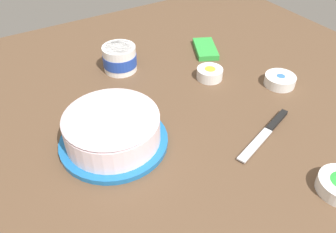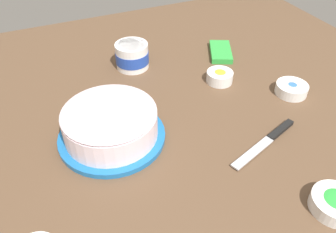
{
  "view_description": "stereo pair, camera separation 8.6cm",
  "coord_description": "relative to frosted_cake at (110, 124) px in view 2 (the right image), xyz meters",
  "views": [
    {
      "loc": [
        -0.56,
        0.42,
        0.59
      ],
      "look_at": [
        0.01,
        0.08,
        0.04
      ],
      "focal_mm": 36.17,
      "sensor_mm": 36.0,
      "label": 1
    },
    {
      "loc": [
        -0.6,
        0.35,
        0.59
      ],
      "look_at": [
        0.01,
        0.08,
        0.04
      ],
      "focal_mm": 36.17,
      "sensor_mm": 36.0,
      "label": 2
    }
  ],
  "objects": [
    {
      "name": "sprinkle_bowl_blue",
      "position": [
        -0.02,
        -0.54,
        -0.03
      ],
      "size": [
        0.09,
        0.09,
        0.03
      ],
      "color": "white",
      "rests_on": "ground_plane"
    },
    {
      "name": "spreading_knife",
      "position": [
        -0.17,
        -0.36,
        -0.04
      ],
      "size": [
        0.1,
        0.23,
        0.01
      ],
      "color": "silver",
      "rests_on": "ground_plane"
    },
    {
      "name": "frosting_tub",
      "position": [
        0.3,
        -0.16,
        -0.0
      ],
      "size": [
        0.11,
        0.11,
        0.08
      ],
      "color": "white",
      "rests_on": "ground_plane"
    },
    {
      "name": "candy_box_lower",
      "position": [
        0.26,
        -0.47,
        -0.04
      ],
      "size": [
        0.15,
        0.12,
        0.02
      ],
      "primitive_type": "cube",
      "rotation": [
        0.0,
        0.0,
        -0.44
      ],
      "color": "green",
      "rests_on": "ground_plane"
    },
    {
      "name": "sprinkle_bowl_green",
      "position": [
        -0.38,
        -0.35,
        -0.03
      ],
      "size": [
        0.1,
        0.1,
        0.03
      ],
      "color": "white",
      "rests_on": "ground_plane"
    },
    {
      "name": "ground_plane",
      "position": [
        -0.03,
        -0.22,
        -0.05
      ],
      "size": [
        1.54,
        1.54,
        0.0
      ],
      "primitive_type": "plane",
      "color": "brown"
    },
    {
      "name": "frosted_cake",
      "position": [
        0.0,
        0.0,
        0.0
      ],
      "size": [
        0.27,
        0.27,
        0.1
      ],
      "color": "#1E6BB2",
      "rests_on": "ground_plane"
    },
    {
      "name": "sprinkle_bowl_yellow",
      "position": [
        0.11,
        -0.38,
        -0.03
      ],
      "size": [
        0.08,
        0.08,
        0.04
      ],
      "color": "white",
      "rests_on": "ground_plane"
    }
  ]
}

